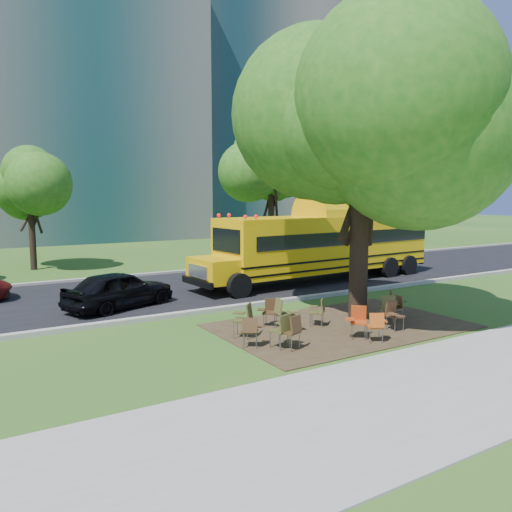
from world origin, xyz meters
TOP-DOWN VIEW (x-y plane):
  - ground at (0.00, 0.00)m, footprint 160.00×160.00m
  - sidewalk at (0.00, -5.00)m, footprint 60.00×4.00m
  - dirt_patch at (1.00, -0.50)m, footprint 7.00×4.50m
  - asphalt_road at (0.00, 7.00)m, footprint 80.00×8.00m
  - kerb_near at (0.00, 3.00)m, footprint 80.00×0.25m
  - kerb_far at (0.00, 11.10)m, footprint 80.00×0.25m
  - building_right at (24.00, 38.00)m, footprint 30.00×16.00m
  - bg_tree_2 at (-5.00, 16.00)m, footprint 4.80×4.80m
  - bg_tree_3 at (8.00, 14.00)m, footprint 5.60×5.60m
  - bg_tree_4 at (16.00, 13.00)m, footprint 5.00×5.00m
  - main_tree at (2.08, 0.01)m, footprint 7.20×7.20m
  - school_bus at (5.57, 5.87)m, footprint 11.75×3.31m
  - chair_0 at (-1.65, -1.38)m, footprint 0.59×0.63m
  - chair_1 at (-2.27, -0.94)m, footprint 0.67×0.53m
  - chair_2 at (-1.50, -1.58)m, footprint 0.60×0.67m
  - chair_3 at (0.55, -1.65)m, footprint 0.74×0.58m
  - chair_4 at (0.68, -2.20)m, footprint 0.68×0.53m
  - chair_5 at (1.92, -1.60)m, footprint 0.54×0.48m
  - chair_6 at (2.70, -0.92)m, footprint 0.47×0.57m
  - chair_7 at (2.39, -0.96)m, footprint 0.74×0.58m
  - chair_8 at (-1.97, -0.10)m, footprint 0.64×0.80m
  - chair_9 at (-0.77, 0.55)m, footprint 0.69×0.55m
  - chair_10 at (-0.74, -0.11)m, footprint 0.55×0.69m
  - chair_11 at (0.42, -0.18)m, footprint 0.55×0.70m
  - chair_12 at (3.11, -0.50)m, footprint 0.57×0.73m
  - black_car at (-3.78, 5.03)m, footprint 4.05×2.77m

SIDE VIEW (x-z plane):
  - ground at x=0.00m, z-range 0.00..0.00m
  - dirt_patch at x=1.00m, z-range 0.00..0.03m
  - sidewalk at x=0.00m, z-range 0.00..0.04m
  - asphalt_road at x=0.00m, z-range 0.00..0.04m
  - kerb_near at x=0.00m, z-range 0.00..0.14m
  - kerb_far at x=0.00m, z-range 0.00..0.14m
  - chair_1 at x=-2.27m, z-range 0.09..0.89m
  - chair_6 at x=2.70m, z-range 0.09..0.90m
  - chair_9 at x=-0.77m, z-range 0.09..0.90m
  - chair_4 at x=0.68m, z-range 0.10..0.90m
  - chair_11 at x=0.42m, z-range 0.10..0.91m
  - chair_5 at x=1.92m, z-range 0.10..0.91m
  - chair_12 at x=3.11m, z-range 0.10..0.94m
  - chair_3 at x=0.55m, z-range 0.10..0.96m
  - chair_7 at x=2.39m, z-range 0.10..0.96m
  - chair_0 at x=-1.65m, z-range 0.10..0.97m
  - chair_2 at x=-1.50m, z-range 0.10..0.98m
  - chair_10 at x=-0.74m, z-range 0.11..1.04m
  - chair_8 at x=-1.97m, z-range 0.11..1.05m
  - black_car at x=-3.78m, z-range 0.00..1.28m
  - school_bus at x=5.57m, z-range 0.22..3.06m
  - bg_tree_2 at x=-5.00m, z-range 0.90..7.52m
  - bg_tree_4 at x=16.00m, z-range 0.92..7.77m
  - bg_tree_3 at x=8.00m, z-range 1.11..8.95m
  - main_tree at x=2.08m, z-range 0.89..9.88m
  - building_right at x=24.00m, z-range 0.00..25.00m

